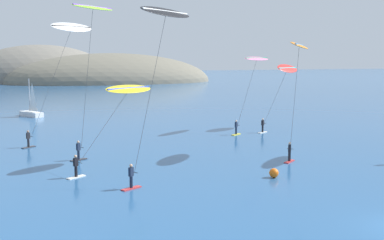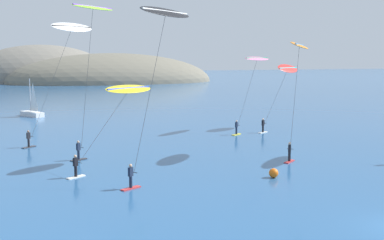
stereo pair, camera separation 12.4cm
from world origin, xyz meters
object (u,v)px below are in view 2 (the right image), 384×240
at_px(sailboat_near, 31,112).
at_px(kitesurfer_lime, 91,21).
at_px(kitesurfer_orange, 299,53).
at_px(kitesurfer_red, 286,73).
at_px(kitesurfer_black, 163,23).
at_px(marker_buoy, 274,173).
at_px(kitesurfer_yellow, 125,94).
at_px(kitesurfer_white, 69,35).
at_px(kitesurfer_pink, 256,64).

distance_m(sailboat_near, kitesurfer_lime, 35.80).
xyz_separation_m(kitesurfer_lime, kitesurfer_orange, (17.64, -5.34, -2.66)).
xyz_separation_m(sailboat_near, kitesurfer_red, (29.42, -24.42, 6.29)).
xyz_separation_m(kitesurfer_black, marker_buoy, (7.44, -3.08, -10.88)).
bearing_deg(sailboat_near, kitesurfer_red, -39.69).
height_order(kitesurfer_red, kitesurfer_yellow, kitesurfer_red).
distance_m(sailboat_near, kitesurfer_yellow, 38.89).
xyz_separation_m(kitesurfer_red, kitesurfer_yellow, (-23.85, -13.72, -1.10)).
xyz_separation_m(kitesurfer_white, kitesurfer_pink, (21.87, -0.23, -3.12)).
bearing_deg(kitesurfer_black, kitesurfer_orange, 16.45).
height_order(kitesurfer_lime, marker_buoy, kitesurfer_lime).
xyz_separation_m(kitesurfer_lime, kitesurfer_black, (3.46, -9.53, -0.68)).
xyz_separation_m(kitesurfer_pink, marker_buoy, (-10.17, -21.51, -7.65)).
relative_size(kitesurfer_yellow, kitesurfer_pink, 0.91).
bearing_deg(kitesurfer_orange, sailboat_near, 118.67).
distance_m(kitesurfer_lime, kitesurfer_orange, 18.62).
bearing_deg(kitesurfer_red, kitesurfer_pink, -174.46).
bearing_deg(kitesurfer_lime, kitesurfer_black, -70.02).
relative_size(kitesurfer_pink, marker_buoy, 12.86).
bearing_deg(marker_buoy, kitesurfer_black, 157.50).
distance_m(sailboat_near, kitesurfer_red, 38.75).
bearing_deg(kitesurfer_white, kitesurfer_yellow, -78.99).
relative_size(sailboat_near, kitesurfer_yellow, 0.70).
bearing_deg(sailboat_near, kitesurfer_black, -80.55).
bearing_deg(sailboat_near, kitesurfer_white, -83.18).
height_order(kitesurfer_red, kitesurfer_black, kitesurfer_black).
height_order(kitesurfer_white, kitesurfer_orange, kitesurfer_white).
bearing_deg(kitesurfer_red, kitesurfer_orange, -118.70).
bearing_deg(kitesurfer_black, kitesurfer_red, 40.35).
bearing_deg(kitesurfer_pink, kitesurfer_yellow, -145.41).
relative_size(kitesurfer_white, kitesurfer_black, 1.00).
height_order(kitesurfer_red, kitesurfer_pink, kitesurfer_pink).
height_order(kitesurfer_lime, kitesurfer_orange, kitesurfer_lime).
bearing_deg(kitesurfer_yellow, marker_buoy, -42.24).
bearing_deg(kitesurfer_red, sailboat_near, 140.31).
bearing_deg(kitesurfer_yellow, sailboat_near, 98.31).
bearing_deg(kitesurfer_red, kitesurfer_lime, -159.99).
distance_m(sailboat_near, kitesurfer_pink, 35.90).
height_order(kitesurfer_lime, kitesurfer_pink, kitesurfer_lime).
bearing_deg(marker_buoy, kitesurfer_pink, 64.69).
bearing_deg(marker_buoy, kitesurfer_white, 118.29).
distance_m(kitesurfer_black, kitesurfer_pink, 25.69).
relative_size(sailboat_near, kitesurfer_red, 0.69).
distance_m(kitesurfer_yellow, marker_buoy, 13.42).
xyz_separation_m(kitesurfer_white, kitesurfer_black, (4.26, -18.66, 0.11)).
relative_size(kitesurfer_red, marker_buoy, 11.85).
bearing_deg(kitesurfer_pink, kitesurfer_black, -133.70).
height_order(sailboat_near, kitesurfer_orange, kitesurfer_orange).
height_order(kitesurfer_black, marker_buoy, kitesurfer_black).
bearing_deg(kitesurfer_black, sailboat_near, 99.45).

